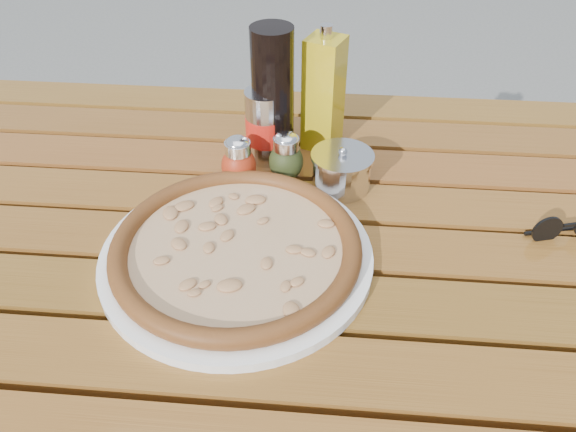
# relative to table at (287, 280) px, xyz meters

# --- Properties ---
(table) EXTENTS (1.40, 0.90, 0.75)m
(table) POSITION_rel_table_xyz_m (0.00, 0.00, 0.00)
(table) COLOR #33190B
(table) RESTS_ON ground
(plate) EXTENTS (0.47, 0.47, 0.01)m
(plate) POSITION_rel_table_xyz_m (-0.06, -0.04, 0.08)
(plate) COLOR white
(plate) RESTS_ON table
(pizza) EXTENTS (0.44, 0.44, 0.03)m
(pizza) POSITION_rel_table_xyz_m (-0.06, -0.04, 0.10)
(pizza) COLOR beige
(pizza) RESTS_ON plate
(pepper_shaker) EXTENTS (0.07, 0.07, 0.08)m
(pepper_shaker) POSITION_rel_table_xyz_m (-0.09, 0.14, 0.11)
(pepper_shaker) COLOR #B02F14
(pepper_shaker) RESTS_ON table
(oregano_shaker) EXTENTS (0.06, 0.06, 0.08)m
(oregano_shaker) POSITION_rel_table_xyz_m (-0.01, 0.15, 0.11)
(oregano_shaker) COLOR #303A17
(oregano_shaker) RESTS_ON table
(dark_bottle) EXTENTS (0.07, 0.07, 0.22)m
(dark_bottle) POSITION_rel_table_xyz_m (-0.04, 0.21, 0.19)
(dark_bottle) COLOR black
(dark_bottle) RESTS_ON table
(soda_can) EXTENTS (0.07, 0.07, 0.12)m
(soda_can) POSITION_rel_table_xyz_m (-0.05, 0.21, 0.13)
(soda_can) COLOR #BCBDC1
(soda_can) RESTS_ON table
(olive_oil_cruet) EXTENTS (0.07, 0.07, 0.21)m
(olive_oil_cruet) POSITION_rel_table_xyz_m (0.04, 0.26, 0.17)
(olive_oil_cruet) COLOR gold
(olive_oil_cruet) RESTS_ON table
(parmesan_tin) EXTENTS (0.12, 0.12, 0.07)m
(parmesan_tin) POSITION_rel_table_xyz_m (0.07, 0.14, 0.11)
(parmesan_tin) COLOR silver
(parmesan_tin) RESTS_ON table
(sunglasses) EXTENTS (0.11, 0.05, 0.04)m
(sunglasses) POSITION_rel_table_xyz_m (0.39, 0.05, 0.09)
(sunglasses) COLOR black
(sunglasses) RESTS_ON table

